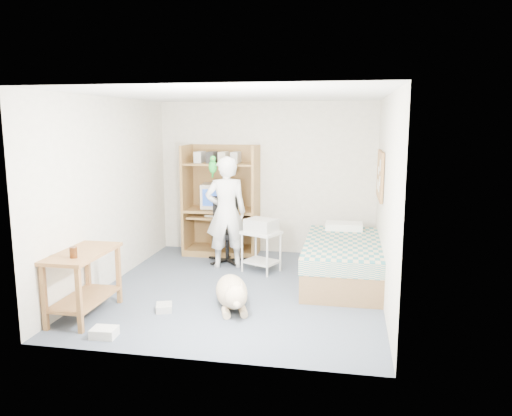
# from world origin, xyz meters

# --- Properties ---
(floor) EXTENTS (4.00, 4.00, 0.00)m
(floor) POSITION_xyz_m (0.00, 0.00, 0.00)
(floor) COLOR #4B5366
(floor) RESTS_ON ground
(wall_back) EXTENTS (3.60, 0.02, 2.50)m
(wall_back) POSITION_xyz_m (0.00, 2.00, 1.25)
(wall_back) COLOR beige
(wall_back) RESTS_ON floor
(wall_right) EXTENTS (0.02, 4.00, 2.50)m
(wall_right) POSITION_xyz_m (1.80, 0.00, 1.25)
(wall_right) COLOR beige
(wall_right) RESTS_ON floor
(wall_left) EXTENTS (0.02, 4.00, 2.50)m
(wall_left) POSITION_xyz_m (-1.80, 0.00, 1.25)
(wall_left) COLOR beige
(wall_left) RESTS_ON floor
(ceiling) EXTENTS (3.60, 4.00, 0.02)m
(ceiling) POSITION_xyz_m (0.00, 0.00, 2.50)
(ceiling) COLOR white
(ceiling) RESTS_ON wall_back
(computer_hutch) EXTENTS (1.20, 0.63, 1.80)m
(computer_hutch) POSITION_xyz_m (-0.70, 1.74, 0.82)
(computer_hutch) COLOR brown
(computer_hutch) RESTS_ON floor
(bed) EXTENTS (1.02, 2.02, 0.66)m
(bed) POSITION_xyz_m (1.30, 0.62, 0.29)
(bed) COLOR brown
(bed) RESTS_ON floor
(side_desk) EXTENTS (0.50, 1.00, 0.75)m
(side_desk) POSITION_xyz_m (-1.55, -1.20, 0.49)
(side_desk) COLOR brown
(side_desk) RESTS_ON floor
(corkboard) EXTENTS (0.04, 0.94, 0.66)m
(corkboard) POSITION_xyz_m (1.77, 0.90, 1.45)
(corkboard) COLOR olive
(corkboard) RESTS_ON wall_right
(office_chair) EXTENTS (0.58, 0.58, 1.01)m
(office_chair) POSITION_xyz_m (-0.50, 1.27, 0.36)
(office_chair) COLOR black
(office_chair) RESTS_ON floor
(person) EXTENTS (0.71, 0.59, 1.68)m
(person) POSITION_xyz_m (-0.44, 0.97, 0.84)
(person) COLOR white
(person) RESTS_ON floor
(parrot) EXTENTS (0.12, 0.21, 0.34)m
(parrot) POSITION_xyz_m (-0.63, 0.98, 1.53)
(parrot) COLOR #138920
(parrot) RESTS_ON person
(dog) EXTENTS (0.61, 1.12, 0.43)m
(dog) POSITION_xyz_m (0.03, -0.65, 0.19)
(dog) COLOR tan
(dog) RESTS_ON floor
(printer_cart) EXTENTS (0.63, 0.58, 0.61)m
(printer_cart) POSITION_xyz_m (0.12, 0.83, 0.40)
(printer_cart) COLOR silver
(printer_cart) RESTS_ON floor
(printer) EXTENTS (0.52, 0.47, 0.18)m
(printer) POSITION_xyz_m (0.12, 0.83, 0.70)
(printer) COLOR #B6B6B1
(printer) RESTS_ON printer_cart
(crt_monitor) EXTENTS (0.46, 0.49, 0.40)m
(crt_monitor) POSITION_xyz_m (-0.82, 1.75, 0.97)
(crt_monitor) COLOR beige
(crt_monitor) RESTS_ON computer_hutch
(keyboard) EXTENTS (0.46, 0.19, 0.03)m
(keyboard) POSITION_xyz_m (-0.71, 1.58, 0.67)
(keyboard) COLOR beige
(keyboard) RESTS_ON computer_hutch
(pencil_cup) EXTENTS (0.08, 0.08, 0.12)m
(pencil_cup) POSITION_xyz_m (-0.39, 1.65, 0.82)
(pencil_cup) COLOR gold
(pencil_cup) RESTS_ON computer_hutch
(drink_glass) EXTENTS (0.08, 0.08, 0.12)m
(drink_glass) POSITION_xyz_m (-1.50, -1.45, 0.81)
(drink_glass) COLOR #401E0A
(drink_glass) RESTS_ON side_desk
(floor_box_a) EXTENTS (0.26, 0.21, 0.10)m
(floor_box_a) POSITION_xyz_m (-1.06, -1.70, 0.05)
(floor_box_a) COLOR silver
(floor_box_a) RESTS_ON floor
(floor_box_b) EXTENTS (0.24, 0.27, 0.08)m
(floor_box_b) POSITION_xyz_m (-0.72, -0.90, 0.04)
(floor_box_b) COLOR #AFB0AB
(floor_box_b) RESTS_ON floor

